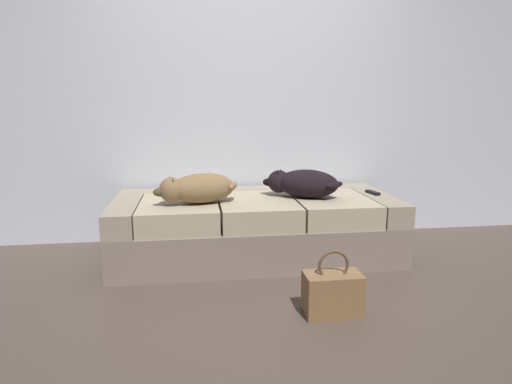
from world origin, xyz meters
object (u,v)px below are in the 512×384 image
at_px(tv_remote, 373,193).
at_px(handbag, 333,293).
at_px(dog_tan, 197,188).
at_px(dog_dark, 302,183).
at_px(couch, 255,227).

bearing_deg(tv_remote, handbag, -133.23).
relative_size(dog_tan, dog_dark, 1.03).
height_order(tv_remote, handbag, tv_remote).
xyz_separation_m(couch, tv_remote, (0.94, -0.01, 0.25)).
xyz_separation_m(couch, dog_dark, (0.36, -0.05, 0.34)).
bearing_deg(couch, tv_remote, -0.49).
xyz_separation_m(tv_remote, handbag, (-0.65, -1.04, -0.35)).
bearing_deg(dog_tan, handbag, -50.76).
xyz_separation_m(dog_tan, tv_remote, (1.38, 0.15, -0.10)).
relative_size(couch, dog_dark, 3.53).
bearing_deg(dog_tan, couch, 19.63).
distance_m(dog_tan, handbag, 1.24).
bearing_deg(dog_dark, dog_tan, -172.58).
xyz_separation_m(couch, dog_tan, (-0.44, -0.16, 0.34)).
bearing_deg(tv_remote, couch, 168.18).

